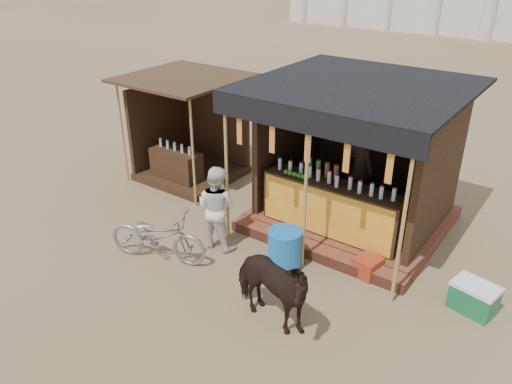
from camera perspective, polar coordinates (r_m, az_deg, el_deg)
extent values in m
plane|color=#846B4C|center=(8.10, -6.75, -11.13)|extent=(120.00, 120.00, 0.00)
cube|color=brown|center=(10.06, 11.02, -2.60)|extent=(3.40, 2.80, 0.22)
cube|color=brown|center=(8.86, 6.63, -6.66)|extent=(3.40, 0.35, 0.20)
cube|color=#3A2615|center=(9.02, 8.71, -1.77)|extent=(2.60, 0.55, 0.95)
cube|color=orange|center=(8.80, 7.85, -2.49)|extent=(2.50, 0.02, 0.88)
cube|color=#3A2615|center=(10.58, 14.62, 6.59)|extent=(3.00, 0.12, 2.50)
cube|color=#3A2615|center=(10.13, 4.01, 6.53)|extent=(0.12, 2.50, 2.50)
cube|color=#3A2615|center=(9.04, 20.32, 2.33)|extent=(0.12, 2.50, 2.50)
cube|color=black|center=(8.92, 11.93, 11.85)|extent=(3.60, 3.60, 0.06)
cube|color=black|center=(7.44, 5.96, 7.91)|extent=(3.60, 0.06, 0.36)
cylinder|color=tan|center=(8.74, -3.39, 2.52)|extent=(0.06, 0.06, 2.75)
cylinder|color=tan|center=(7.92, 5.67, -0.24)|extent=(0.06, 0.06, 2.75)
cylinder|color=tan|center=(7.36, 16.45, -3.52)|extent=(0.06, 0.06, 2.75)
cube|color=red|center=(8.26, -1.91, 7.26)|extent=(0.10, 0.02, 0.55)
cube|color=red|center=(7.91, 1.86, 6.35)|extent=(0.10, 0.02, 0.55)
cube|color=red|center=(7.59, 5.95, 5.32)|extent=(0.10, 0.02, 0.55)
cube|color=red|center=(7.31, 10.35, 4.19)|extent=(0.10, 0.02, 0.55)
cube|color=red|center=(7.09, 15.05, 2.95)|extent=(0.10, 0.02, 0.55)
imported|color=black|center=(9.73, 11.76, 2.49)|extent=(0.70, 0.57, 1.67)
cube|color=#3A2615|center=(11.86, -7.28, 2.17)|extent=(2.00, 2.00, 0.15)
cube|color=#3A2615|center=(12.16, -4.51, 7.88)|extent=(1.90, 0.10, 2.10)
cube|color=#3A2615|center=(12.13, -10.89, 7.43)|extent=(0.10, 1.90, 2.10)
cube|color=#472D19|center=(11.05, -8.32, 12.79)|extent=(2.40, 2.40, 0.06)
cylinder|color=tan|center=(11.51, -15.03, 6.61)|extent=(0.05, 0.05, 2.35)
cylinder|color=tan|center=(10.06, -7.23, 4.43)|extent=(0.05, 0.05, 2.35)
cube|color=#3A2615|center=(11.40, -9.06, 2.81)|extent=(1.20, 0.50, 0.80)
imported|color=black|center=(7.07, 1.61, -11.02)|extent=(1.54, 0.83, 1.24)
imported|color=gray|center=(8.69, -11.17, -4.96)|extent=(1.87, 1.15, 0.93)
imported|color=silver|center=(8.78, -4.52, -1.77)|extent=(0.80, 0.64, 1.55)
cylinder|color=blue|center=(8.41, 3.28, -6.54)|extent=(0.75, 0.75, 0.69)
cube|color=#9A2F19|center=(8.50, 12.64, -8.33)|extent=(0.44, 0.46, 0.32)
cube|color=#166637|center=(8.23, 23.61, -11.17)|extent=(0.70, 0.54, 0.40)
cube|color=white|center=(8.10, 23.91, -9.87)|extent=(0.72, 0.57, 0.06)
cylinder|color=silver|center=(33.58, 14.70, 20.45)|extent=(0.70, 0.70, 3.60)
cylinder|color=silver|center=(32.58, 19.85, 19.63)|extent=(0.70, 0.70, 3.60)
cylinder|color=silver|center=(31.84, 25.22, 18.61)|extent=(0.70, 0.70, 3.60)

